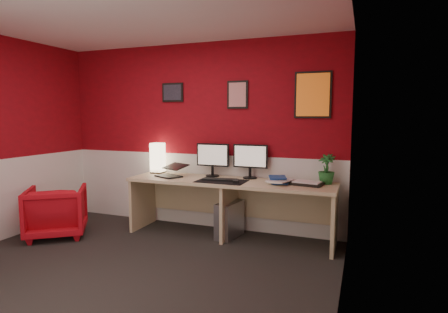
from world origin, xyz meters
TOP-DOWN VIEW (x-y plane):
  - ground at (0.00, 0.00)m, footprint 4.00×3.50m
  - ceiling at (0.00, 0.00)m, footprint 4.00×3.50m
  - wall_back at (0.00, 1.75)m, footprint 4.00×0.01m
  - wall_right at (2.00, 0.00)m, footprint 0.01×3.50m
  - wainscot_back at (0.00, 1.75)m, footprint 4.00×0.01m
  - wainscot_right at (2.00, 0.00)m, footprint 0.01×3.50m
  - desk at (0.60, 1.41)m, footprint 2.60×0.65m
  - shoji_lamp at (-0.55, 1.60)m, footprint 0.16×0.16m
  - laptop at (-0.24, 1.36)m, footprint 0.40×0.35m
  - monitor_left at (0.28, 1.61)m, footprint 0.45×0.06m
  - monitor_right at (0.79, 1.64)m, footprint 0.45×0.06m
  - desk_mat at (0.53, 1.31)m, footprint 0.60×0.38m
  - keyboard at (0.49, 1.35)m, footprint 0.43×0.18m
  - mouse at (0.73, 1.25)m, footprint 0.08×0.11m
  - book_bottom at (1.16, 1.43)m, footprint 0.20×0.26m
  - book_middle at (1.13, 1.42)m, footprint 0.31×0.36m
  - book_top at (1.10, 1.43)m, footprint 0.27×0.32m
  - zen_tray at (1.54, 1.45)m, footprint 0.39×0.30m
  - potted_plant at (1.74, 1.59)m, footprint 0.24×0.24m
  - pc_tower at (0.59, 1.42)m, footprint 0.26×0.47m
  - armchair at (-1.48, 0.68)m, footprint 0.96×0.97m
  - art_left at (-0.36, 1.74)m, footprint 0.32×0.02m
  - art_center at (0.59, 1.74)m, footprint 0.28×0.02m
  - art_right at (1.54, 1.74)m, footprint 0.44×0.02m

SIDE VIEW (x-z plane):
  - ground at x=0.00m, z-range -0.01..0.01m
  - pc_tower at x=0.59m, z-range 0.00..0.45m
  - armchair at x=-1.48m, z-range 0.00..0.64m
  - desk at x=0.60m, z-range 0.00..0.73m
  - wainscot_back at x=0.00m, z-range 0.00..1.00m
  - wainscot_right at x=2.00m, z-range 0.00..1.00m
  - desk_mat at x=0.53m, z-range 0.73..0.74m
  - book_bottom at x=1.16m, z-range 0.73..0.75m
  - keyboard at x=0.49m, z-range 0.74..0.75m
  - zen_tray at x=1.54m, z-range 0.73..0.76m
  - mouse at x=0.73m, z-range 0.74..0.77m
  - book_middle at x=1.13m, z-range 0.76..0.78m
  - book_top at x=1.10m, z-range 0.78..0.81m
  - laptop at x=-0.24m, z-range 0.73..0.95m
  - potted_plant at x=1.74m, z-range 0.73..1.08m
  - shoji_lamp at x=-0.55m, z-range 0.73..1.13m
  - monitor_left at x=0.28m, z-range 0.73..1.31m
  - monitor_right at x=0.79m, z-range 0.73..1.31m
  - wall_back at x=0.00m, z-range 0.00..2.50m
  - wall_right at x=2.00m, z-range 0.00..2.50m
  - art_right at x=1.54m, z-range 1.50..2.06m
  - art_center at x=0.59m, z-range 1.62..1.98m
  - art_left at x=-0.36m, z-range 1.72..1.98m
  - ceiling at x=0.00m, z-range 2.50..2.50m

